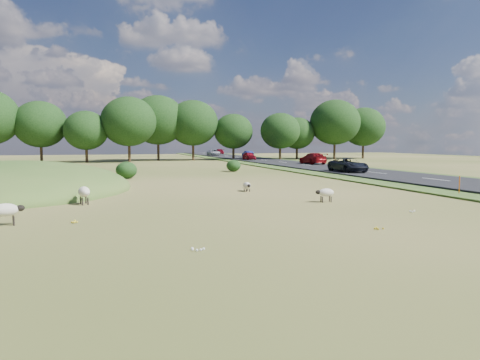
{
  "coord_description": "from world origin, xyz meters",
  "views": [
    {
      "loc": [
        -5.6,
        -20.47,
        3.26
      ],
      "look_at": [
        2.0,
        4.0,
        1.0
      ],
      "focal_mm": 32.0,
      "sensor_mm": 36.0,
      "label": 1
    }
  ],
  "objects_px": {
    "marker_post": "(459,186)",
    "car_1": "(214,152)",
    "sheep_1": "(247,186)",
    "car_4": "(249,156)",
    "car_5": "(248,154)",
    "car_6": "(313,158)",
    "car_7": "(348,165)",
    "sheep_2": "(84,192)",
    "car_2": "(219,152)",
    "sheep_3": "(326,193)",
    "sheep_0": "(6,210)"
  },
  "relations": [
    {
      "from": "marker_post",
      "to": "car_1",
      "type": "height_order",
      "value": "car_1"
    },
    {
      "from": "sheep_1",
      "to": "car_4",
      "type": "relative_size",
      "value": 0.27
    },
    {
      "from": "car_4",
      "to": "car_5",
      "type": "relative_size",
      "value": 1.0
    },
    {
      "from": "car_6",
      "to": "car_4",
      "type": "bearing_deg",
      "value": -77.23
    },
    {
      "from": "car_4",
      "to": "car_7",
      "type": "xyz_separation_m",
      "value": [
        0.0,
        -32.19,
        0.04
      ]
    },
    {
      "from": "marker_post",
      "to": "sheep_1",
      "type": "relative_size",
      "value": 1.13
    },
    {
      "from": "sheep_2",
      "to": "car_4",
      "type": "xyz_separation_m",
      "value": [
        24.93,
        47.11,
        0.25
      ]
    },
    {
      "from": "car_1",
      "to": "car_4",
      "type": "bearing_deg",
      "value": -90.0
    },
    {
      "from": "sheep_1",
      "to": "car_5",
      "type": "distance_m",
      "value": 59.3
    },
    {
      "from": "car_7",
      "to": "car_2",
      "type": "bearing_deg",
      "value": 86.81
    },
    {
      "from": "marker_post",
      "to": "car_6",
      "type": "bearing_deg",
      "value": 78.48
    },
    {
      "from": "car_2",
      "to": "car_1",
      "type": "bearing_deg",
      "value": 68.66
    },
    {
      "from": "sheep_2",
      "to": "sheep_3",
      "type": "distance_m",
      "value": 12.92
    },
    {
      "from": "sheep_0",
      "to": "car_7",
      "type": "relative_size",
      "value": 0.25
    },
    {
      "from": "car_4",
      "to": "car_5",
      "type": "xyz_separation_m",
      "value": [
        3.8,
        12.34,
        -0.02
      ]
    },
    {
      "from": "sheep_2",
      "to": "car_1",
      "type": "distance_m",
      "value": 77.51
    },
    {
      "from": "sheep_0",
      "to": "car_4",
      "type": "bearing_deg",
      "value": 49.28
    },
    {
      "from": "marker_post",
      "to": "sheep_3",
      "type": "relative_size",
      "value": 1.12
    },
    {
      "from": "sheep_1",
      "to": "car_6",
      "type": "bearing_deg",
      "value": 147.05
    },
    {
      "from": "car_2",
      "to": "marker_post",
      "type": "bearing_deg",
      "value": 85.51
    },
    {
      "from": "car_5",
      "to": "car_6",
      "type": "relative_size",
      "value": 0.74
    },
    {
      "from": "sheep_0",
      "to": "car_6",
      "type": "relative_size",
      "value": 0.24
    },
    {
      "from": "car_6",
      "to": "sheep_0",
      "type": "bearing_deg",
      "value": 48.67
    },
    {
      "from": "sheep_0",
      "to": "car_4",
      "type": "distance_m",
      "value": 59.21
    },
    {
      "from": "car_4",
      "to": "car_7",
      "type": "distance_m",
      "value": 32.19
    },
    {
      "from": "sheep_0",
      "to": "marker_post",
      "type": "bearing_deg",
      "value": -6.98
    },
    {
      "from": "sheep_3",
      "to": "car_7",
      "type": "distance_m",
      "value": 21.86
    },
    {
      "from": "car_1",
      "to": "car_5",
      "type": "bearing_deg",
      "value": -74.74
    },
    {
      "from": "car_7",
      "to": "car_5",
      "type": "bearing_deg",
      "value": 85.12
    },
    {
      "from": "marker_post",
      "to": "sheep_2",
      "type": "height_order",
      "value": "marker_post"
    },
    {
      "from": "car_2",
      "to": "car_5",
      "type": "height_order",
      "value": "car_2"
    },
    {
      "from": "car_6",
      "to": "sheep_3",
      "type": "bearing_deg",
      "value": 64.16
    },
    {
      "from": "sheep_3",
      "to": "car_1",
      "type": "xyz_separation_m",
      "value": [
        12.39,
        76.47,
        0.41
      ]
    },
    {
      "from": "sheep_1",
      "to": "car_7",
      "type": "relative_size",
      "value": 0.21
    },
    {
      "from": "sheep_1",
      "to": "car_2",
      "type": "relative_size",
      "value": 0.23
    },
    {
      "from": "sheep_3",
      "to": "car_6",
      "type": "bearing_deg",
      "value": -110.86
    },
    {
      "from": "sheep_1",
      "to": "sheep_3",
      "type": "xyz_separation_m",
      "value": [
        2.46,
        -6.24,
        0.14
      ]
    },
    {
      "from": "sheep_3",
      "to": "car_2",
      "type": "bearing_deg",
      "value": -95.66
    },
    {
      "from": "car_5",
      "to": "car_7",
      "type": "height_order",
      "value": "car_7"
    },
    {
      "from": "marker_post",
      "to": "sheep_2",
      "type": "xyz_separation_m",
      "value": [
        -22.0,
        2.71,
        0.06
      ]
    },
    {
      "from": "sheep_3",
      "to": "car_1",
      "type": "height_order",
      "value": "car_1"
    },
    {
      "from": "sheep_1",
      "to": "car_7",
      "type": "bearing_deg",
      "value": 129.89
    },
    {
      "from": "car_6",
      "to": "car_7",
      "type": "distance_m",
      "value": 15.88
    },
    {
      "from": "sheep_3",
      "to": "car_7",
      "type": "bearing_deg",
      "value": -119.54
    },
    {
      "from": "car_4",
      "to": "car_5",
      "type": "height_order",
      "value": "car_4"
    },
    {
      "from": "sheep_1",
      "to": "sheep_3",
      "type": "bearing_deg",
      "value": 22.99
    },
    {
      "from": "sheep_0",
      "to": "sheep_3",
      "type": "bearing_deg",
      "value": -4.68
    },
    {
      "from": "sheep_0",
      "to": "sheep_3",
      "type": "distance_m",
      "value": 15.33
    },
    {
      "from": "car_1",
      "to": "sheep_3",
      "type": "bearing_deg",
      "value": -99.2
    },
    {
      "from": "car_2",
      "to": "sheep_2",
      "type": "bearing_deg",
      "value": 70.93
    }
  ]
}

